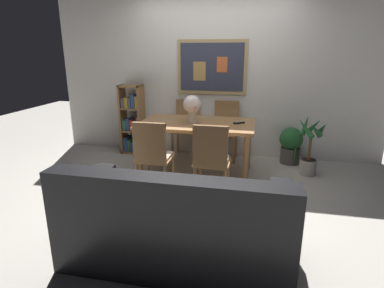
{
  "coord_description": "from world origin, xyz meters",
  "views": [
    {
      "loc": [
        0.72,
        -3.55,
        1.67
      ],
      "look_at": [
        0.0,
        -0.23,
        0.65
      ],
      "focal_mm": 29.32,
      "sensor_mm": 36.0,
      "label": 1
    }
  ],
  "objects_px": {
    "dining_table": "(197,129)",
    "bookshelf": "(132,121)",
    "flower_vase": "(192,106)",
    "potted_ivy": "(291,144)",
    "dining_chair_near_left": "(153,152)",
    "dining_chair_far_left": "(186,123)",
    "dining_chair_far_right": "(226,125)",
    "dining_chair_near_right": "(211,156)",
    "tv_remote": "(239,123)",
    "leather_couch": "(176,227)",
    "potted_palm": "(310,150)"
  },
  "relations": [
    {
      "from": "dining_chair_near_left",
      "to": "dining_chair_far_left",
      "type": "height_order",
      "value": "same"
    },
    {
      "from": "dining_chair_near_right",
      "to": "tv_remote",
      "type": "height_order",
      "value": "dining_chair_near_right"
    },
    {
      "from": "tv_remote",
      "to": "flower_vase",
      "type": "bearing_deg",
      "value": -173.91
    },
    {
      "from": "dining_chair_far_left",
      "to": "flower_vase",
      "type": "height_order",
      "value": "flower_vase"
    },
    {
      "from": "dining_table",
      "to": "bookshelf",
      "type": "height_order",
      "value": "bookshelf"
    },
    {
      "from": "dining_chair_near_left",
      "to": "dining_chair_far_left",
      "type": "distance_m",
      "value": 1.54
    },
    {
      "from": "bookshelf",
      "to": "potted_palm",
      "type": "xyz_separation_m",
      "value": [
        2.77,
        -0.44,
        -0.19
      ]
    },
    {
      "from": "dining_table",
      "to": "dining_chair_near_right",
      "type": "distance_m",
      "value": 0.84
    },
    {
      "from": "leather_couch",
      "to": "flower_vase",
      "type": "distance_m",
      "value": 2.01
    },
    {
      "from": "dining_chair_far_left",
      "to": "potted_ivy",
      "type": "relative_size",
      "value": 1.63
    },
    {
      "from": "bookshelf",
      "to": "dining_chair_near_right",
      "type": "bearing_deg",
      "value": -44.08
    },
    {
      "from": "leather_couch",
      "to": "bookshelf",
      "type": "bearing_deg",
      "value": 118.77
    },
    {
      "from": "dining_table",
      "to": "potted_palm",
      "type": "xyz_separation_m",
      "value": [
        1.52,
        0.31,
        -0.3
      ]
    },
    {
      "from": "dining_table",
      "to": "potted_ivy",
      "type": "distance_m",
      "value": 1.54
    },
    {
      "from": "dining_chair_near_right",
      "to": "dining_chair_far_left",
      "type": "relative_size",
      "value": 1.0
    },
    {
      "from": "bookshelf",
      "to": "potted_ivy",
      "type": "distance_m",
      "value": 2.57
    },
    {
      "from": "dining_chair_far_right",
      "to": "tv_remote",
      "type": "bearing_deg",
      "value": -71.15
    },
    {
      "from": "dining_chair_far_right",
      "to": "dining_chair_far_left",
      "type": "xyz_separation_m",
      "value": [
        -0.63,
        -0.0,
        0.0
      ]
    },
    {
      "from": "dining_chair_near_left",
      "to": "bookshelf",
      "type": "xyz_separation_m",
      "value": [
        -0.88,
        1.52,
        -0.0
      ]
    },
    {
      "from": "flower_vase",
      "to": "bookshelf",
      "type": "bearing_deg",
      "value": 146.96
    },
    {
      "from": "dining_table",
      "to": "potted_ivy",
      "type": "height_order",
      "value": "dining_table"
    },
    {
      "from": "dining_chair_near_right",
      "to": "dining_chair_far_left",
      "type": "height_order",
      "value": "same"
    },
    {
      "from": "potted_palm",
      "to": "dining_table",
      "type": "bearing_deg",
      "value": -168.62
    },
    {
      "from": "dining_chair_near_left",
      "to": "dining_chair_far_left",
      "type": "relative_size",
      "value": 1.0
    },
    {
      "from": "leather_couch",
      "to": "tv_remote",
      "type": "height_order",
      "value": "leather_couch"
    },
    {
      "from": "dining_chair_near_left",
      "to": "potted_ivy",
      "type": "distance_m",
      "value": 2.27
    },
    {
      "from": "dining_table",
      "to": "dining_chair_far_left",
      "type": "bearing_deg",
      "value": 113.08
    },
    {
      "from": "potted_ivy",
      "to": "flower_vase",
      "type": "distance_m",
      "value": 1.7
    },
    {
      "from": "dining_chair_far_left",
      "to": "tv_remote",
      "type": "bearing_deg",
      "value": -39.38
    },
    {
      "from": "dining_chair_far_right",
      "to": "leather_couch",
      "type": "height_order",
      "value": "dining_chair_far_right"
    },
    {
      "from": "dining_table",
      "to": "tv_remote",
      "type": "xyz_separation_m",
      "value": [
        0.56,
        0.04,
        0.1
      ]
    },
    {
      "from": "dining_chair_near_left",
      "to": "potted_palm",
      "type": "bearing_deg",
      "value": 29.72
    },
    {
      "from": "dining_table",
      "to": "potted_ivy",
      "type": "relative_size",
      "value": 2.74
    },
    {
      "from": "dining_chair_far_left",
      "to": "flower_vase",
      "type": "distance_m",
      "value": 0.94
    },
    {
      "from": "dining_chair_far_right",
      "to": "dining_chair_near_right",
      "type": "bearing_deg",
      "value": -89.62
    },
    {
      "from": "flower_vase",
      "to": "dining_chair_near_left",
      "type": "bearing_deg",
      "value": -112.18
    },
    {
      "from": "dining_chair_near_left",
      "to": "flower_vase",
      "type": "xyz_separation_m",
      "value": [
        0.31,
        0.75,
        0.42
      ]
    },
    {
      "from": "flower_vase",
      "to": "potted_ivy",
      "type": "bearing_deg",
      "value": 28.74
    },
    {
      "from": "potted_palm",
      "to": "tv_remote",
      "type": "relative_size",
      "value": 5.39
    },
    {
      "from": "dining_chair_near_left",
      "to": "potted_ivy",
      "type": "relative_size",
      "value": 1.63
    },
    {
      "from": "dining_chair_far_left",
      "to": "potted_palm",
      "type": "height_order",
      "value": "dining_chair_far_left"
    },
    {
      "from": "tv_remote",
      "to": "potted_palm",
      "type": "bearing_deg",
      "value": 15.3
    },
    {
      "from": "flower_vase",
      "to": "leather_couch",
      "type": "bearing_deg",
      "value": -81.83
    },
    {
      "from": "dining_chair_far_right",
      "to": "bookshelf",
      "type": "height_order",
      "value": "bookshelf"
    },
    {
      "from": "leather_couch",
      "to": "bookshelf",
      "type": "relative_size",
      "value": 1.59
    },
    {
      "from": "dining_chair_far_left",
      "to": "potted_ivy",
      "type": "height_order",
      "value": "dining_chair_far_left"
    },
    {
      "from": "dining_table",
      "to": "dining_chair_near_left",
      "type": "distance_m",
      "value": 0.86
    },
    {
      "from": "flower_vase",
      "to": "tv_remote",
      "type": "xyz_separation_m",
      "value": [
        0.62,
        0.07,
        -0.21
      ]
    },
    {
      "from": "bookshelf",
      "to": "dining_chair_near_left",
      "type": "bearing_deg",
      "value": -59.93
    },
    {
      "from": "dining_chair_far_left",
      "to": "bookshelf",
      "type": "bearing_deg",
      "value": -178.72
    }
  ]
}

